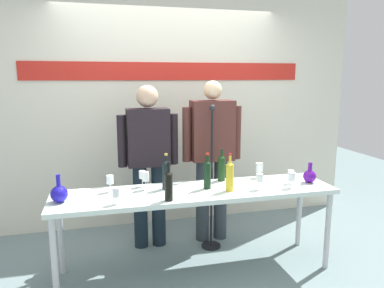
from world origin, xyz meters
TOP-DOWN VIEW (x-y plane):
  - ground_plane at (0.00, 0.00)m, footprint 10.00×10.00m
  - back_wall at (0.00, 1.29)m, footprint 4.58×0.11m
  - display_table at (0.00, 0.00)m, footprint 2.46×0.59m
  - decanter_blue_left at (-1.13, -0.04)m, footprint 0.14×0.14m
  - decanter_blue_right at (1.09, -0.04)m, footprint 0.12×0.12m
  - presenter_left at (-0.33, 0.61)m, footprint 0.60×0.22m
  - presenter_right at (0.33, 0.61)m, footprint 0.63×0.22m
  - wine_bottle_0 at (-0.28, -0.21)m, footprint 0.07×0.07m
  - wine_bottle_1 at (0.27, -0.09)m, footprint 0.07×0.07m
  - wine_bottle_2 at (-0.25, 0.10)m, footprint 0.07×0.07m
  - wine_bottle_3 at (0.11, 0.02)m, footprint 0.06×0.06m
  - wine_bottle_4 at (0.31, 0.23)m, footprint 0.07×0.07m
  - wine_glass_left_0 at (-0.69, -0.20)m, footprint 0.06×0.06m
  - wine_glass_left_1 at (-0.73, 0.13)m, footprint 0.06×0.06m
  - wine_glass_left_2 at (-0.43, 0.12)m, footprint 0.06×0.06m
  - wine_glass_left_3 at (-0.44, 0.22)m, footprint 0.06×0.06m
  - wine_glass_right_0 at (0.84, -0.15)m, footprint 0.07×0.07m
  - wine_glass_right_1 at (0.70, 0.24)m, footprint 0.07×0.07m
  - wine_glass_right_2 at (0.54, -0.12)m, footprint 0.06×0.06m
  - wine_glass_right_3 at (0.90, -0.02)m, footprint 0.06×0.06m
  - microphone_stand at (0.27, 0.42)m, footprint 0.20×0.20m

SIDE VIEW (x-z plane):
  - ground_plane at x=0.00m, z-range 0.00..0.00m
  - microphone_stand at x=0.27m, z-range -0.25..1.22m
  - display_table at x=0.00m, z-range 0.32..1.08m
  - decanter_blue_right at x=1.09m, z-range 0.73..0.92m
  - decanter_blue_left at x=-1.13m, z-range 0.72..0.95m
  - wine_glass_right_3 at x=0.90m, z-range 0.79..0.92m
  - wine_glass_left_0 at x=-0.69m, z-range 0.79..0.92m
  - wine_glass_right_1 at x=0.70m, z-range 0.79..0.94m
  - wine_glass_right_0 at x=0.84m, z-range 0.79..0.94m
  - wine_glass_right_2 at x=0.54m, z-range 0.79..0.94m
  - wine_glass_left_1 at x=-0.73m, z-range 0.79..0.94m
  - wine_glass_left_3 at x=-0.44m, z-range 0.79..0.94m
  - wine_glass_left_2 at x=-0.43m, z-range 0.80..0.96m
  - wine_bottle_0 at x=-0.28m, z-range 0.73..1.05m
  - wine_bottle_4 at x=0.31m, z-range 0.74..1.05m
  - wine_bottle_2 at x=-0.25m, z-range 0.74..1.06m
  - wine_bottle_1 at x=0.27m, z-range 0.73..1.07m
  - wine_bottle_3 at x=0.11m, z-range 0.74..1.06m
  - presenter_left at x=-0.33m, z-range 0.12..1.78m
  - presenter_right at x=0.33m, z-range 0.13..1.83m
  - back_wall at x=0.00m, z-range 0.00..3.00m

